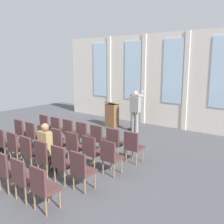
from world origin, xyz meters
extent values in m
plane|color=#4C4C51|center=(0.00, 0.00, 0.00)|extent=(17.47, 17.47, 0.00)
cube|color=silver|center=(0.00, 6.72, 2.10)|extent=(10.38, 0.10, 4.20)
cube|color=silver|center=(-3.12, 6.66, 2.52)|extent=(0.92, 0.04, 2.78)
cube|color=silver|center=(-2.51, 6.67, 2.10)|extent=(0.20, 0.08, 4.20)
cube|color=silver|center=(-1.04, 6.66, 2.52)|extent=(0.92, 0.04, 2.78)
cube|color=silver|center=(-0.43, 6.67, 2.10)|extent=(0.20, 0.08, 4.20)
cube|color=silver|center=(1.04, 6.66, 2.52)|extent=(0.92, 0.04, 2.78)
cube|color=silver|center=(1.65, 6.67, 2.10)|extent=(0.20, 0.08, 4.20)
cube|color=silver|center=(3.12, 6.66, 2.52)|extent=(0.92, 0.04, 2.78)
cylinder|color=gray|center=(0.08, 5.05, 0.43)|extent=(0.14, 0.14, 0.86)
cylinder|color=gray|center=(0.26, 5.05, 0.43)|extent=(0.14, 0.14, 0.86)
cube|color=gray|center=(0.17, 5.05, 1.19)|extent=(0.42, 0.22, 0.65)
cube|color=#B28C19|center=(0.17, 5.16, 1.26)|extent=(0.06, 0.01, 0.39)
sphere|color=beige|center=(0.17, 5.06, 1.64)|extent=(0.21, 0.21, 0.21)
cylinder|color=gray|center=(-0.07, 5.13, 1.29)|extent=(0.09, 0.28, 0.45)
cylinder|color=gray|center=(0.32, 5.18, 1.53)|extent=(0.15, 0.36, 0.15)
cylinder|color=gray|center=(0.27, 5.31, 1.58)|extent=(0.11, 0.34, 0.15)
sphere|color=beige|center=(0.17, 5.57, 1.67)|extent=(0.10, 0.10, 0.10)
cylinder|color=black|center=(-0.23, 5.34, 0.01)|extent=(0.28, 0.28, 0.03)
cylinder|color=black|center=(-0.23, 5.34, 0.76)|extent=(0.02, 0.02, 1.45)
sphere|color=#262626|center=(-0.23, 5.34, 1.52)|extent=(0.07, 0.07, 0.07)
cube|color=brown|center=(-1.16, 5.18, 0.53)|extent=(0.52, 0.40, 1.05)
cube|color=brown|center=(-1.16, 5.20, 1.09)|extent=(0.60, 0.48, 0.14)
cylinder|color=olive|center=(-1.80, 2.38, 0.20)|extent=(0.04, 0.04, 0.40)
cylinder|color=olive|center=(-2.16, 2.38, 0.20)|extent=(0.04, 0.04, 0.40)
cylinder|color=olive|center=(-1.80, 2.04, 0.20)|extent=(0.04, 0.04, 0.40)
cylinder|color=olive|center=(-2.16, 2.04, 0.20)|extent=(0.04, 0.04, 0.40)
cube|color=#4C2D2D|center=(-1.98, 2.21, 0.44)|extent=(0.46, 0.44, 0.08)
cube|color=#4C2D2D|center=(-1.98, 2.02, 0.71)|extent=(0.46, 0.06, 0.46)
cylinder|color=olive|center=(-1.14, 2.38, 0.20)|extent=(0.04, 0.04, 0.40)
cylinder|color=olive|center=(-1.50, 2.38, 0.20)|extent=(0.04, 0.04, 0.40)
cylinder|color=olive|center=(-1.14, 2.04, 0.20)|extent=(0.04, 0.04, 0.40)
cylinder|color=olive|center=(-1.50, 2.04, 0.20)|extent=(0.04, 0.04, 0.40)
cube|color=#4C2D2D|center=(-1.32, 2.21, 0.44)|extent=(0.46, 0.44, 0.08)
cube|color=#4C2D2D|center=(-1.32, 2.02, 0.71)|extent=(0.46, 0.06, 0.46)
cylinder|color=olive|center=(-0.48, 2.38, 0.20)|extent=(0.04, 0.04, 0.40)
cylinder|color=olive|center=(-0.84, 2.38, 0.20)|extent=(0.04, 0.04, 0.40)
cylinder|color=olive|center=(-0.48, 2.04, 0.20)|extent=(0.04, 0.04, 0.40)
cylinder|color=olive|center=(-0.84, 2.04, 0.20)|extent=(0.04, 0.04, 0.40)
cube|color=#4C2D2D|center=(-0.66, 2.21, 0.44)|extent=(0.46, 0.44, 0.08)
cube|color=#4C2D2D|center=(-0.66, 2.02, 0.71)|extent=(0.46, 0.06, 0.46)
cylinder|color=olive|center=(0.18, 2.38, 0.20)|extent=(0.04, 0.04, 0.40)
cylinder|color=olive|center=(-0.18, 2.38, 0.20)|extent=(0.04, 0.04, 0.40)
cylinder|color=olive|center=(0.18, 2.04, 0.20)|extent=(0.04, 0.04, 0.40)
cylinder|color=olive|center=(-0.18, 2.04, 0.20)|extent=(0.04, 0.04, 0.40)
cube|color=#4C2D2D|center=(0.00, 2.21, 0.44)|extent=(0.46, 0.44, 0.08)
cube|color=#4C2D2D|center=(0.00, 2.02, 0.71)|extent=(0.46, 0.06, 0.46)
cylinder|color=olive|center=(0.84, 2.38, 0.20)|extent=(0.04, 0.04, 0.40)
cylinder|color=olive|center=(0.48, 2.38, 0.20)|extent=(0.04, 0.04, 0.40)
cylinder|color=olive|center=(0.84, 2.04, 0.20)|extent=(0.04, 0.04, 0.40)
cylinder|color=olive|center=(0.48, 2.04, 0.20)|extent=(0.04, 0.04, 0.40)
cube|color=#4C2D2D|center=(0.66, 2.21, 0.44)|extent=(0.46, 0.44, 0.08)
cube|color=#4C2D2D|center=(0.66, 2.02, 0.71)|extent=(0.46, 0.06, 0.46)
cylinder|color=olive|center=(1.50, 2.38, 0.20)|extent=(0.04, 0.04, 0.40)
cylinder|color=olive|center=(1.14, 2.38, 0.20)|extent=(0.04, 0.04, 0.40)
cylinder|color=olive|center=(1.50, 2.04, 0.20)|extent=(0.04, 0.04, 0.40)
cylinder|color=olive|center=(1.14, 2.04, 0.20)|extent=(0.04, 0.04, 0.40)
cube|color=#4C2D2D|center=(1.32, 2.21, 0.44)|extent=(0.46, 0.44, 0.08)
cube|color=#4C2D2D|center=(1.32, 2.02, 0.71)|extent=(0.46, 0.06, 0.46)
cylinder|color=olive|center=(2.16, 2.38, 0.20)|extent=(0.04, 0.04, 0.40)
cylinder|color=olive|center=(1.80, 2.38, 0.20)|extent=(0.04, 0.04, 0.40)
cylinder|color=olive|center=(2.16, 2.04, 0.20)|extent=(0.04, 0.04, 0.40)
cylinder|color=olive|center=(1.80, 2.04, 0.20)|extent=(0.04, 0.04, 0.40)
cube|color=#4C2D2D|center=(1.98, 2.21, 0.44)|extent=(0.46, 0.44, 0.08)
cube|color=#4C2D2D|center=(1.98, 2.02, 0.71)|extent=(0.46, 0.06, 0.46)
cylinder|color=olive|center=(-1.80, 1.32, 0.20)|extent=(0.04, 0.04, 0.40)
cylinder|color=olive|center=(-2.16, 1.32, 0.20)|extent=(0.04, 0.04, 0.40)
cylinder|color=olive|center=(-1.80, 0.98, 0.20)|extent=(0.04, 0.04, 0.40)
cylinder|color=olive|center=(-2.16, 0.98, 0.20)|extent=(0.04, 0.04, 0.40)
cube|color=#4C2D2D|center=(-1.98, 1.15, 0.44)|extent=(0.46, 0.44, 0.08)
cube|color=#4C2D2D|center=(-1.98, 0.96, 0.71)|extent=(0.46, 0.06, 0.46)
cylinder|color=olive|center=(-1.14, 1.32, 0.20)|extent=(0.04, 0.04, 0.40)
cylinder|color=olive|center=(-1.50, 1.32, 0.20)|extent=(0.04, 0.04, 0.40)
cylinder|color=olive|center=(-1.14, 0.98, 0.20)|extent=(0.04, 0.04, 0.40)
cylinder|color=olive|center=(-1.50, 0.98, 0.20)|extent=(0.04, 0.04, 0.40)
cube|color=#4C2D2D|center=(-1.32, 1.15, 0.44)|extent=(0.46, 0.44, 0.08)
cube|color=#4C2D2D|center=(-1.32, 0.96, 0.71)|extent=(0.46, 0.06, 0.46)
cylinder|color=olive|center=(-0.48, 1.32, 0.20)|extent=(0.04, 0.04, 0.40)
cylinder|color=olive|center=(-0.84, 1.32, 0.20)|extent=(0.04, 0.04, 0.40)
cylinder|color=olive|center=(-0.48, 0.98, 0.20)|extent=(0.04, 0.04, 0.40)
cylinder|color=olive|center=(-0.84, 0.98, 0.20)|extent=(0.04, 0.04, 0.40)
cube|color=#4C2D2D|center=(-0.66, 1.15, 0.44)|extent=(0.46, 0.44, 0.08)
cube|color=#4C2D2D|center=(-0.66, 0.96, 0.71)|extent=(0.46, 0.06, 0.46)
cylinder|color=olive|center=(0.18, 1.32, 0.20)|extent=(0.04, 0.04, 0.40)
cylinder|color=olive|center=(-0.18, 1.32, 0.20)|extent=(0.04, 0.04, 0.40)
cylinder|color=olive|center=(0.18, 0.98, 0.20)|extent=(0.04, 0.04, 0.40)
cylinder|color=olive|center=(-0.18, 0.98, 0.20)|extent=(0.04, 0.04, 0.40)
cube|color=#4C2D2D|center=(0.00, 1.15, 0.44)|extent=(0.46, 0.44, 0.08)
cube|color=#4C2D2D|center=(0.00, 0.96, 0.71)|extent=(0.46, 0.06, 0.46)
cylinder|color=olive|center=(0.84, 1.32, 0.20)|extent=(0.04, 0.04, 0.40)
cylinder|color=olive|center=(0.48, 1.32, 0.20)|extent=(0.04, 0.04, 0.40)
cylinder|color=olive|center=(0.84, 0.98, 0.20)|extent=(0.04, 0.04, 0.40)
cylinder|color=olive|center=(0.48, 0.98, 0.20)|extent=(0.04, 0.04, 0.40)
cube|color=#4C2D2D|center=(0.66, 1.15, 0.44)|extent=(0.46, 0.44, 0.08)
cube|color=#4C2D2D|center=(0.66, 0.96, 0.71)|extent=(0.46, 0.06, 0.46)
cylinder|color=olive|center=(1.50, 1.32, 0.20)|extent=(0.04, 0.04, 0.40)
cylinder|color=olive|center=(1.14, 1.32, 0.20)|extent=(0.04, 0.04, 0.40)
cylinder|color=olive|center=(1.50, 0.98, 0.20)|extent=(0.04, 0.04, 0.40)
cylinder|color=olive|center=(1.14, 0.98, 0.20)|extent=(0.04, 0.04, 0.40)
cube|color=#4C2D2D|center=(1.32, 1.15, 0.44)|extent=(0.46, 0.44, 0.08)
cube|color=#4C2D2D|center=(1.32, 0.96, 0.71)|extent=(0.46, 0.06, 0.46)
cylinder|color=olive|center=(2.16, 1.32, 0.20)|extent=(0.04, 0.04, 0.40)
cylinder|color=olive|center=(1.80, 1.32, 0.20)|extent=(0.04, 0.04, 0.40)
cylinder|color=olive|center=(2.16, 0.98, 0.20)|extent=(0.04, 0.04, 0.40)
cylinder|color=olive|center=(1.80, 0.98, 0.20)|extent=(0.04, 0.04, 0.40)
cube|color=#4C2D2D|center=(1.98, 1.15, 0.44)|extent=(0.46, 0.44, 0.08)
cube|color=#4C2D2D|center=(1.98, 0.96, 0.71)|extent=(0.46, 0.06, 0.46)
cylinder|color=olive|center=(-1.80, 0.27, 0.20)|extent=(0.04, 0.04, 0.40)
cylinder|color=#2D2D33|center=(-2.07, 0.28, 0.22)|extent=(0.10, 0.10, 0.44)
cylinder|color=#2D2D33|center=(-1.89, 0.28, 0.22)|extent=(0.10, 0.10, 0.44)
cylinder|color=olive|center=(-1.14, 0.27, 0.20)|extent=(0.04, 0.04, 0.40)
cylinder|color=olive|center=(-1.50, 0.27, 0.20)|extent=(0.04, 0.04, 0.40)
cylinder|color=olive|center=(-1.14, -0.07, 0.20)|extent=(0.04, 0.04, 0.40)
cube|color=#4C2D2D|center=(-1.32, 0.10, 0.44)|extent=(0.46, 0.44, 0.08)
cube|color=#4C2D2D|center=(-1.32, -0.09, 0.71)|extent=(0.46, 0.06, 0.46)
cylinder|color=olive|center=(-0.48, 0.27, 0.20)|extent=(0.04, 0.04, 0.40)
cylinder|color=olive|center=(-0.84, 0.27, 0.20)|extent=(0.04, 0.04, 0.40)
cylinder|color=olive|center=(-0.48, -0.07, 0.20)|extent=(0.04, 0.04, 0.40)
cylinder|color=olive|center=(-0.84, -0.07, 0.20)|extent=(0.04, 0.04, 0.40)
cube|color=#4C2D2D|center=(-0.66, 0.10, 0.44)|extent=(0.46, 0.44, 0.08)
cube|color=#4C2D2D|center=(-0.66, -0.09, 0.71)|extent=(0.46, 0.06, 0.46)
cylinder|color=olive|center=(0.18, 0.27, 0.20)|extent=(0.04, 0.04, 0.40)
cylinder|color=olive|center=(-0.18, 0.27, 0.20)|extent=(0.04, 0.04, 0.40)
cylinder|color=olive|center=(0.18, -0.07, 0.20)|extent=(0.04, 0.04, 0.40)
cylinder|color=olive|center=(-0.18, -0.07, 0.20)|extent=(0.04, 0.04, 0.40)
cube|color=#4C2D2D|center=(0.00, 0.10, 0.44)|extent=(0.46, 0.44, 0.08)
cube|color=#4C2D2D|center=(0.00, -0.09, 0.71)|extent=(0.46, 0.06, 0.46)
cylinder|color=olive|center=(0.84, 0.27, 0.20)|extent=(0.04, 0.04, 0.40)
cylinder|color=olive|center=(0.48, 0.27, 0.20)|extent=(0.04, 0.04, 0.40)
cylinder|color=olive|center=(0.84, -0.07, 0.20)|extent=(0.04, 0.04, 0.40)
cylinder|color=olive|center=(0.48, -0.07, 0.20)|extent=(0.04, 0.04, 0.40)
cube|color=#4C2D2D|center=(0.66, 0.10, 0.44)|extent=(0.46, 0.44, 0.08)
cube|color=#4C2D2D|center=(0.66, -0.09, 0.71)|extent=(0.46, 0.06, 0.46)
cylinder|color=#2D2D33|center=(0.57, 0.28, 0.22)|extent=(0.10, 0.10, 0.44)
cylinder|color=#2D2D33|center=(0.75, 0.28, 0.22)|extent=(0.10, 0.10, 0.44)
cube|color=#2D2D33|center=(0.66, 0.16, 0.50)|extent=(0.34, 0.36, 0.12)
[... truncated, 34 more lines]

